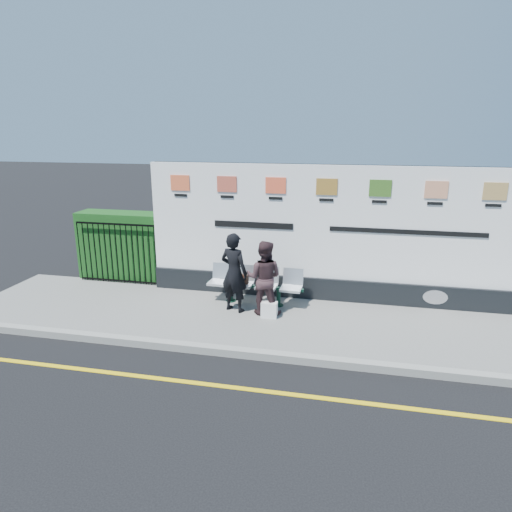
{
  "coord_description": "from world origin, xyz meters",
  "views": [
    {
      "loc": [
        1.07,
        -6.02,
        3.91
      ],
      "look_at": [
        -0.89,
        3.08,
        1.25
      ],
      "focal_mm": 32.0,
      "sensor_mm": 36.0,
      "label": 1
    }
  ],
  "objects": [
    {
      "name": "handbag_brown",
      "position": [
        -1.22,
        3.22,
        0.67
      ],
      "size": [
        0.27,
        0.17,
        0.2
      ],
      "primitive_type": "cube",
      "rotation": [
        0.0,
        0.0,
        -0.26
      ],
      "color": "black",
      "rests_on": "bench"
    },
    {
      "name": "kerb",
      "position": [
        0.0,
        1.0,
        0.07
      ],
      "size": [
        14.0,
        0.18,
        0.14
      ],
      "primitive_type": "cube",
      "color": "gray",
      "rests_on": "ground"
    },
    {
      "name": "woman_right",
      "position": [
        -0.64,
        2.71,
        0.9
      ],
      "size": [
        0.79,
        0.63,
        1.57
      ],
      "primitive_type": "imported",
      "rotation": [
        0.0,
        0.0,
        3.1
      ],
      "color": "#3A2629",
      "rests_on": "pavement"
    },
    {
      "name": "carrier_bag_white",
      "position": [
        -0.49,
        2.52,
        0.28
      ],
      "size": [
        0.32,
        0.19,
        0.32
      ],
      "primitive_type": "cube",
      "color": "white",
      "rests_on": "pavement"
    },
    {
      "name": "yellow_line",
      "position": [
        0.0,
        0.0,
        0.0
      ],
      "size": [
        14.0,
        0.1,
        0.01
      ],
      "primitive_type": "cube",
      "color": "yellow",
      "rests_on": "ground"
    },
    {
      "name": "woman_left",
      "position": [
        -1.28,
        2.73,
        0.97
      ],
      "size": [
        0.71,
        0.58,
        1.69
      ],
      "primitive_type": "imported",
      "rotation": [
        0.0,
        0.0,
        2.82
      ],
      "color": "black",
      "rests_on": "pavement"
    },
    {
      "name": "pavement",
      "position": [
        0.0,
        2.5,
        0.06
      ],
      "size": [
        14.0,
        3.0,
        0.12
      ],
      "primitive_type": "cube",
      "color": "slate",
      "rests_on": "ground"
    },
    {
      "name": "bench",
      "position": [
        -0.95,
        3.21,
        0.34
      ],
      "size": [
        2.1,
        0.62,
        0.45
      ],
      "primitive_type": null,
      "rotation": [
        0.0,
        0.0,
        -0.04
      ],
      "color": "silver",
      "rests_on": "pavement"
    },
    {
      "name": "billboard",
      "position": [
        0.5,
        3.85,
        1.42
      ],
      "size": [
        8.0,
        0.3,
        3.0
      ],
      "color": "black",
      "rests_on": "pavement"
    },
    {
      "name": "ground",
      "position": [
        0.0,
        0.0,
        0.0
      ],
      "size": [
        80.0,
        80.0,
        0.0
      ],
      "primitive_type": "plane",
      "color": "black"
    },
    {
      "name": "hedge",
      "position": [
        -4.58,
        4.3,
        0.97
      ],
      "size": [
        2.35,
        0.7,
        1.7
      ],
      "primitive_type": "cube",
      "color": "#174B17",
      "rests_on": "pavement"
    },
    {
      "name": "railing",
      "position": [
        -4.58,
        3.85,
        0.89
      ],
      "size": [
        2.05,
        0.06,
        1.54
      ],
      "primitive_type": null,
      "color": "black",
      "rests_on": "pavement"
    }
  ]
}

